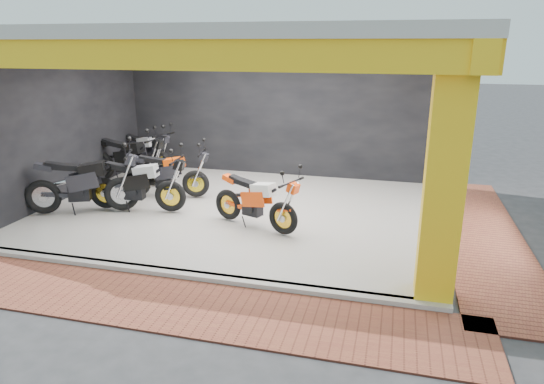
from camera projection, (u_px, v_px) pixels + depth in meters
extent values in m
plane|color=#2D2D30|center=(203.00, 251.00, 8.40)|extent=(80.00, 80.00, 0.00)
cube|color=silver|center=(239.00, 211.00, 10.24)|extent=(8.00, 6.00, 0.10)
cube|color=beige|center=(236.00, 35.00, 9.19)|extent=(8.40, 6.40, 0.20)
cube|color=black|center=(275.00, 111.00, 12.60)|extent=(8.20, 0.20, 3.50)
cube|color=black|center=(62.00, 123.00, 10.72)|extent=(0.20, 6.20, 3.50)
cube|color=yellow|center=(444.00, 180.00, 6.29)|extent=(0.50, 0.50, 3.50)
cube|color=yellow|center=(164.00, 55.00, 6.51)|extent=(8.40, 0.30, 0.40)
cube|color=yellow|center=(457.00, 52.00, 8.32)|extent=(0.30, 6.40, 0.40)
cube|color=silver|center=(178.00, 274.00, 7.44)|extent=(8.00, 0.20, 0.10)
cube|color=brown|center=(153.00, 301.00, 6.73)|extent=(9.00, 1.40, 0.03)
cube|color=brown|center=(482.00, 234.00, 9.09)|extent=(1.40, 7.00, 0.03)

